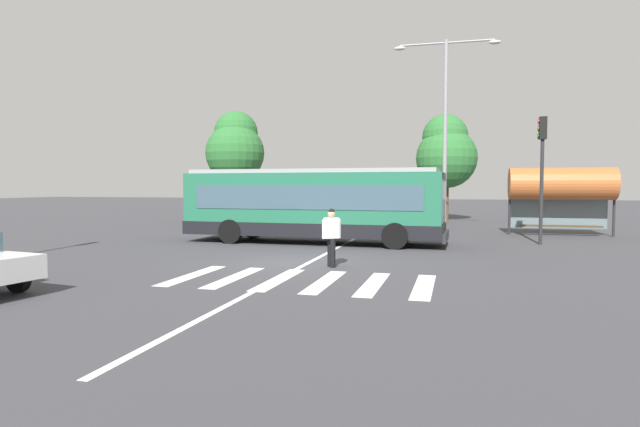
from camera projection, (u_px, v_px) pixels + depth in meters
ground_plane at (298, 263)px, 16.07m from camera, size 160.00×160.00×0.00m
city_transit_bus at (313, 205)px, 21.58m from camera, size 10.90×2.90×3.06m
pedestrian_crossing_street at (331, 234)px, 15.17m from camera, size 0.49×0.44×1.72m
parked_car_red at (316, 213)px, 30.49m from camera, size 2.00×4.56×1.35m
parked_car_white at (360, 214)px, 29.73m from camera, size 1.96×4.54×1.35m
parked_car_silver at (409, 214)px, 29.30m from camera, size 1.95×4.54×1.35m
traffic_light_far_corner at (542, 160)px, 20.90m from camera, size 0.33×0.32×5.15m
bus_stop_shelter at (561, 185)px, 24.78m from camera, size 4.73×1.54×3.25m
twin_arm_street_lamp at (445, 115)px, 26.43m from camera, size 5.28×0.32×9.75m
background_tree_left at (235, 147)px, 33.88m from camera, size 3.81×3.81×7.28m
background_tree_right at (446, 152)px, 35.45m from camera, size 4.13×4.13×7.28m
crosswalk_painted_stripes at (301, 280)px, 13.03m from camera, size 6.48×3.20×0.01m
lane_center_line at (324, 255)px, 17.92m from camera, size 0.16×24.00×0.01m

